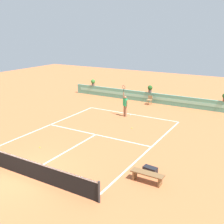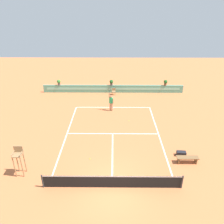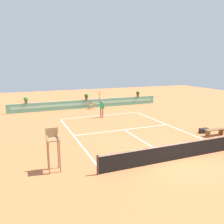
# 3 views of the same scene
# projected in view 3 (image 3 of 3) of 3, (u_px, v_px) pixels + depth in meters

# --- Properties ---
(ground_plane) EXTENTS (60.00, 60.00, 0.00)m
(ground_plane) POSITION_uv_depth(u_px,v_px,m) (126.00, 131.00, 17.99)
(ground_plane) COLOR #C66B3D
(court_lines) EXTENTS (8.32, 11.94, 0.01)m
(court_lines) POSITION_uv_depth(u_px,v_px,m) (122.00, 129.00, 18.64)
(court_lines) COLOR white
(court_lines) RESTS_ON ground
(net) EXTENTS (8.92, 0.10, 1.00)m
(net) POSITION_uv_depth(u_px,v_px,m) (174.00, 151.00, 12.46)
(net) COLOR #333333
(net) RESTS_ON ground
(back_wall_barrier) EXTENTS (18.00, 0.21, 1.00)m
(back_wall_barrier) POSITION_uv_depth(u_px,v_px,m) (88.00, 104.00, 27.29)
(back_wall_barrier) COLOR #599E84
(back_wall_barrier) RESTS_ON ground
(umpire_chair) EXTENTS (0.60, 0.60, 2.14)m
(umpire_chair) POSITION_uv_depth(u_px,v_px,m) (53.00, 145.00, 11.10)
(umpire_chair) COLOR #99754C
(umpire_chair) RESTS_ON ground
(ball_kid_chair) EXTENTS (0.44, 0.44, 0.85)m
(ball_kid_chair) POSITION_uv_depth(u_px,v_px,m) (91.00, 105.00, 26.66)
(ball_kid_chair) COLOR #99754C
(ball_kid_chair) RESTS_ON ground
(bench_courtside) EXTENTS (1.60, 0.44, 0.51)m
(bench_courtside) POSITION_uv_depth(u_px,v_px,m) (215.00, 131.00, 16.76)
(bench_courtside) COLOR brown
(bench_courtside) RESTS_ON ground
(gear_bag) EXTENTS (0.73, 0.43, 0.36)m
(gear_bag) POSITION_uv_depth(u_px,v_px,m) (204.00, 131.00, 17.49)
(gear_bag) COLOR black
(gear_bag) RESTS_ON ground
(tennis_player) EXTENTS (0.59, 0.33, 2.58)m
(tennis_player) POSITION_uv_depth(u_px,v_px,m) (102.00, 107.00, 22.32)
(tennis_player) COLOR #9E7051
(tennis_player) RESTS_ON ground
(tennis_ball_near_baseline) EXTENTS (0.07, 0.07, 0.07)m
(tennis_ball_near_baseline) POSITION_uv_depth(u_px,v_px,m) (124.00, 147.00, 14.47)
(tennis_ball_near_baseline) COLOR #CCE033
(tennis_ball_near_baseline) RESTS_ON ground
(tennis_ball_mid_court) EXTENTS (0.07, 0.07, 0.07)m
(tennis_ball_mid_court) POSITION_uv_depth(u_px,v_px,m) (129.00, 121.00, 21.06)
(tennis_ball_mid_court) COLOR #CCE033
(tennis_ball_mid_court) RESTS_ON ground
(potted_plant_far_right) EXTENTS (0.48, 0.48, 0.72)m
(potted_plant_far_right) POSITION_uv_depth(u_px,v_px,m) (138.00, 93.00, 29.58)
(potted_plant_far_right) COLOR brown
(potted_plant_far_right) RESTS_ON back_wall_barrier
(potted_plant_far_left) EXTENTS (0.48, 0.48, 0.72)m
(potted_plant_far_left) POSITION_uv_depth(u_px,v_px,m) (26.00, 100.00, 24.52)
(potted_plant_far_left) COLOR #514C47
(potted_plant_far_left) RESTS_ON back_wall_barrier
(potted_plant_centre) EXTENTS (0.48, 0.48, 0.72)m
(potted_plant_centre) POSITION_uv_depth(u_px,v_px,m) (86.00, 96.00, 27.02)
(potted_plant_centre) COLOR #514C47
(potted_plant_centre) RESTS_ON back_wall_barrier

